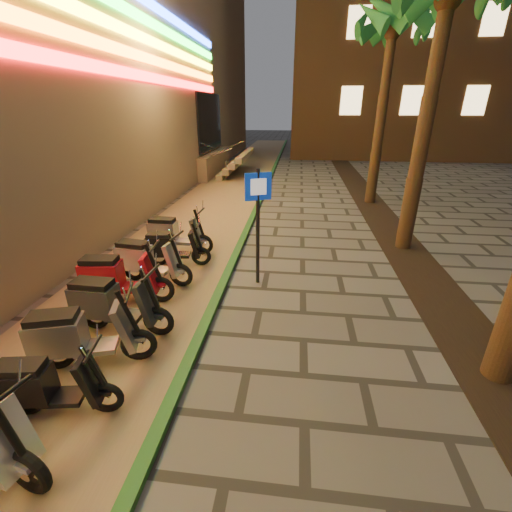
# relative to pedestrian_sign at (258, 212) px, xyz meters

# --- Properties ---
(ground) EXTENTS (120.00, 120.00, 0.00)m
(ground) POSITION_rel_pedestrian_sign_xyz_m (0.16, -4.46, -1.61)
(ground) COLOR #474442
(ground) RESTS_ON ground
(parking_strip) EXTENTS (3.40, 60.00, 0.01)m
(parking_strip) POSITION_rel_pedestrian_sign_xyz_m (-2.44, 5.54, -1.61)
(parking_strip) COLOR #8C7251
(parking_strip) RESTS_ON ground
(green_curb) EXTENTS (0.18, 60.00, 0.10)m
(green_curb) POSITION_rel_pedestrian_sign_xyz_m (-0.74, 5.54, -1.56)
(green_curb) COLOR #215A21
(green_curb) RESTS_ON ground
(planting_strip) EXTENTS (1.20, 40.00, 0.02)m
(planting_strip) POSITION_rel_pedestrian_sign_xyz_m (3.76, 0.54, -1.60)
(planting_strip) COLOR black
(planting_strip) RESTS_ON ground
(palm_d) EXTENTS (2.97, 3.02, 7.16)m
(palm_d) POSITION_rel_pedestrian_sign_xyz_m (3.76, 7.54, 4.33)
(palm_d) COLOR #472D19
(palm_d) RESTS_ON ground
(pedestrian_sign) EXTENTS (0.51, 0.25, 2.49)m
(pedestrian_sign) POSITION_rel_pedestrian_sign_xyz_m (0.00, 0.00, 0.00)
(pedestrian_sign) COLOR black
(pedestrian_sign) RESTS_ON ground
(scooter_6) EXTENTS (1.48, 0.62, 1.04)m
(scooter_6) POSITION_rel_pedestrian_sign_xyz_m (-2.18, -3.85, -1.16)
(scooter_6) COLOR black
(scooter_6) RESTS_ON ground
(scooter_7) EXTENTS (1.73, 0.90, 1.23)m
(scooter_7) POSITION_rel_pedestrian_sign_xyz_m (-2.29, -2.97, -1.08)
(scooter_7) COLOR black
(scooter_7) RESTS_ON ground
(scooter_8) EXTENTS (1.75, 0.61, 1.23)m
(scooter_8) POSITION_rel_pedestrian_sign_xyz_m (-2.27, -2.07, -1.07)
(scooter_8) COLOR black
(scooter_8) RESTS_ON ground
(scooter_9) EXTENTS (1.78, 0.67, 1.25)m
(scooter_9) POSITION_rel_pedestrian_sign_xyz_m (-2.65, -1.15, -1.07)
(scooter_9) COLOR black
(scooter_9) RESTS_ON ground
(scooter_10) EXTENTS (1.73, 0.68, 1.21)m
(scooter_10) POSITION_rel_pedestrian_sign_xyz_m (-2.43, -0.27, -1.08)
(scooter_10) COLOR black
(scooter_10) RESTS_ON ground
(scooter_11) EXTENTS (1.55, 0.61, 1.09)m
(scooter_11) POSITION_rel_pedestrian_sign_xyz_m (-2.21, 0.64, -1.14)
(scooter_11) COLOR black
(scooter_11) RESTS_ON ground
(scooter_12) EXTENTS (1.72, 0.60, 1.21)m
(scooter_12) POSITION_rel_pedestrian_sign_xyz_m (-2.43, 1.47, -1.08)
(scooter_12) COLOR black
(scooter_12) RESTS_ON ground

